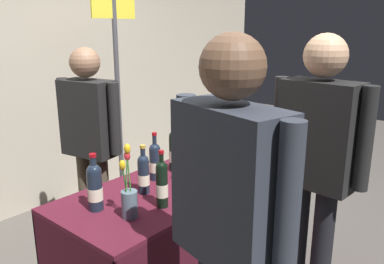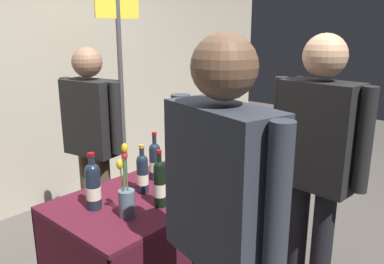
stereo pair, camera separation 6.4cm
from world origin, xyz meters
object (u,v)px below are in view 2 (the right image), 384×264
at_px(featured_wine_bottle, 93,185).
at_px(flower_vase, 126,197).
at_px(wine_glass_near_taster, 211,147).
at_px(wine_glass_near_vendor, 220,143).
at_px(display_bottle_0, 174,150).
at_px(vendor_presenter, 92,134).
at_px(tasting_table, 192,209).
at_px(booth_signpost, 121,83).
at_px(wine_glass_mid, 190,152).
at_px(taster_foreground_right, 316,157).

relative_size(featured_wine_bottle, flower_vase, 0.80).
bearing_deg(wine_glass_near_taster, wine_glass_near_vendor, -8.89).
height_order(display_bottle_0, vendor_presenter, vendor_presenter).
height_order(tasting_table, booth_signpost, booth_signpost).
bearing_deg(display_bottle_0, wine_glass_near_taster, -2.70).
xyz_separation_m(display_bottle_0, wine_glass_mid, (0.15, -0.00, -0.05)).
bearing_deg(wine_glass_mid, wine_glass_near_taster, -3.45).
distance_m(flower_vase, booth_signpost, 1.71).
bearing_deg(display_bottle_0, vendor_presenter, 105.02).
xyz_separation_m(featured_wine_bottle, taster_foreground_right, (0.92, -0.82, 0.11)).
xyz_separation_m(tasting_table, wine_glass_near_vendor, (0.46, 0.13, 0.34)).
xyz_separation_m(flower_vase, booth_signpost, (1.03, 1.32, 0.36)).
xyz_separation_m(featured_wine_bottle, display_bottle_0, (0.70, 0.08, 0.01)).
xyz_separation_m(tasting_table, flower_vase, (-0.64, -0.13, 0.35)).
distance_m(wine_glass_mid, wine_glass_near_taster, 0.22).
bearing_deg(wine_glass_near_taster, featured_wine_bottle, -176.62).
bearing_deg(flower_vase, vendor_presenter, 64.67).
bearing_deg(wine_glass_near_vendor, featured_wine_bottle, -177.59).
distance_m(wine_glass_mid, taster_foreground_right, 0.91).
distance_m(vendor_presenter, taster_foreground_right, 1.64).
bearing_deg(display_bottle_0, flower_vase, -156.17).
bearing_deg(wine_glass_near_taster, booth_signpost, 89.35).
distance_m(wine_glass_near_vendor, taster_foreground_right, 0.91).
relative_size(tasting_table, wine_glass_near_taster, 15.21).
bearing_deg(wine_glass_near_taster, taster_foreground_right, -99.93).
height_order(featured_wine_bottle, booth_signpost, booth_signpost).
bearing_deg(display_bottle_0, tasting_table, -89.38).
xyz_separation_m(display_bottle_0, booth_signpost, (0.38, 1.04, 0.32)).
height_order(tasting_table, wine_glass_mid, wine_glass_mid).
distance_m(tasting_table, wine_glass_near_taster, 0.51).
bearing_deg(tasting_table, wine_glass_near_taster, 20.93).
bearing_deg(wine_glass_mid, wine_glass_near_vendor, -5.09).
height_order(featured_wine_bottle, flower_vase, flower_vase).
distance_m(wine_glass_mid, flower_vase, 0.84).
height_order(featured_wine_bottle, taster_foreground_right, taster_foreground_right).
relative_size(display_bottle_0, wine_glass_mid, 2.44).
bearing_deg(tasting_table, wine_glass_near_vendor, 15.35).
relative_size(wine_glass_mid, booth_signpost, 0.07).
bearing_deg(vendor_presenter, featured_wine_bottle, -44.58).
distance_m(wine_glass_near_taster, vendor_presenter, 0.90).
bearing_deg(booth_signpost, wine_glass_near_vendor, -85.69).
bearing_deg(booth_signpost, vendor_presenter, -148.17).
xyz_separation_m(display_bottle_0, taster_foreground_right, (0.22, -0.90, 0.10)).
distance_m(featured_wine_bottle, wine_glass_near_taster, 1.08).
xyz_separation_m(vendor_presenter, taster_foreground_right, (0.40, -1.59, 0.07)).
xyz_separation_m(tasting_table, wine_glass_near_taster, (0.37, 0.14, 0.33)).
bearing_deg(wine_glass_near_taster, vendor_presenter, 128.29).
distance_m(tasting_table, wine_glass_mid, 0.40).
distance_m(tasting_table, flower_vase, 0.74).
bearing_deg(taster_foreground_right, booth_signpost, -0.55).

